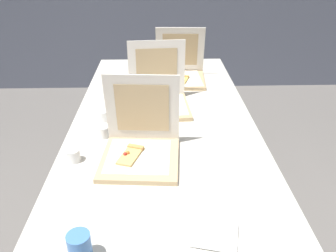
{
  "coord_description": "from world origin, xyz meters",
  "views": [
    {
      "loc": [
        -0.02,
        -1.02,
        1.6
      ],
      "look_at": [
        0.02,
        0.43,
        0.82
      ],
      "focal_mm": 36.81,
      "sensor_mm": 36.0,
      "label": 1
    }
  ],
  "objects_px": {
    "pizza_box_front": "(140,147)",
    "cup_printed_front": "(80,248)",
    "table": "(163,129)",
    "cup_white_near_left": "(73,156)",
    "cup_white_mid": "(104,116)",
    "cup_white_near_center": "(103,132)",
    "pizza_box_back": "(180,73)",
    "napkin_pile": "(214,233)",
    "pizza_box_middle": "(159,98)"
  },
  "relations": [
    {
      "from": "pizza_box_front",
      "to": "napkin_pile",
      "type": "relative_size",
      "value": 1.99
    },
    {
      "from": "pizza_box_back",
      "to": "pizza_box_middle",
      "type": "bearing_deg",
      "value": -106.02
    },
    {
      "from": "pizza_box_back",
      "to": "napkin_pile",
      "type": "height_order",
      "value": "pizza_box_back"
    },
    {
      "from": "cup_white_near_center",
      "to": "cup_printed_front",
      "type": "bearing_deg",
      "value": -87.29
    },
    {
      "from": "cup_white_mid",
      "to": "cup_printed_front",
      "type": "bearing_deg",
      "value": -86.61
    },
    {
      "from": "cup_white_near_left",
      "to": "napkin_pile",
      "type": "distance_m",
      "value": 0.7
    },
    {
      "from": "pizza_box_front",
      "to": "cup_printed_front",
      "type": "bearing_deg",
      "value": -101.47
    },
    {
      "from": "pizza_box_front",
      "to": "cup_white_mid",
      "type": "bearing_deg",
      "value": 124.46
    },
    {
      "from": "table",
      "to": "pizza_box_back",
      "type": "height_order",
      "value": "pizza_box_back"
    },
    {
      "from": "cup_white_mid",
      "to": "pizza_box_back",
      "type": "bearing_deg",
      "value": 53.42
    },
    {
      "from": "cup_white_near_center",
      "to": "cup_printed_front",
      "type": "xyz_separation_m",
      "value": [
        0.03,
        -0.73,
        0.02
      ]
    },
    {
      "from": "pizza_box_middle",
      "to": "cup_white_near_left",
      "type": "distance_m",
      "value": 0.66
    },
    {
      "from": "table",
      "to": "cup_printed_front",
      "type": "relative_size",
      "value": 21.35
    },
    {
      "from": "cup_white_mid",
      "to": "cup_white_near_center",
      "type": "bearing_deg",
      "value": -83.77
    },
    {
      "from": "cup_white_mid",
      "to": "napkin_pile",
      "type": "bearing_deg",
      "value": -60.19
    },
    {
      "from": "cup_white_near_left",
      "to": "napkin_pile",
      "type": "relative_size",
      "value": 0.32
    },
    {
      "from": "pizza_box_middle",
      "to": "cup_white_near_left",
      "type": "xyz_separation_m",
      "value": [
        -0.37,
        -0.55,
        -0.02
      ]
    },
    {
      "from": "pizza_box_middle",
      "to": "napkin_pile",
      "type": "relative_size",
      "value": 1.99
    },
    {
      "from": "cup_white_mid",
      "to": "napkin_pile",
      "type": "height_order",
      "value": "cup_white_mid"
    },
    {
      "from": "cup_white_near_center",
      "to": "pizza_box_front",
      "type": "bearing_deg",
      "value": -43.91
    },
    {
      "from": "pizza_box_front",
      "to": "cup_white_near_left",
      "type": "distance_m",
      "value": 0.29
    },
    {
      "from": "table",
      "to": "cup_white_near_left",
      "type": "height_order",
      "value": "cup_white_near_left"
    },
    {
      "from": "pizza_box_front",
      "to": "pizza_box_middle",
      "type": "distance_m",
      "value": 0.53
    },
    {
      "from": "pizza_box_front",
      "to": "cup_white_near_center",
      "type": "xyz_separation_m",
      "value": [
        -0.19,
        0.18,
        -0.02
      ]
    },
    {
      "from": "pizza_box_front",
      "to": "cup_white_mid",
      "type": "height_order",
      "value": "pizza_box_front"
    },
    {
      "from": "napkin_pile",
      "to": "cup_printed_front",
      "type": "bearing_deg",
      "value": -167.36
    },
    {
      "from": "table",
      "to": "cup_white_near_left",
      "type": "bearing_deg",
      "value": -137.64
    },
    {
      "from": "pizza_box_back",
      "to": "table",
      "type": "bearing_deg",
      "value": -98.49
    },
    {
      "from": "pizza_box_front",
      "to": "cup_white_mid",
      "type": "distance_m",
      "value": 0.41
    },
    {
      "from": "pizza_box_back",
      "to": "cup_white_near_center",
      "type": "xyz_separation_m",
      "value": [
        -0.42,
        -0.76,
        -0.02
      ]
    },
    {
      "from": "pizza_box_middle",
      "to": "pizza_box_back",
      "type": "xyz_separation_m",
      "value": [
        0.15,
        0.42,
        -0.0
      ]
    },
    {
      "from": "pizza_box_front",
      "to": "cup_white_near_center",
      "type": "height_order",
      "value": "pizza_box_front"
    },
    {
      "from": "pizza_box_middle",
      "to": "pizza_box_back",
      "type": "bearing_deg",
      "value": 66.68
    },
    {
      "from": "cup_white_mid",
      "to": "napkin_pile",
      "type": "distance_m",
      "value": 0.94
    },
    {
      "from": "cup_white_mid",
      "to": "pizza_box_middle",
      "type": "bearing_deg",
      "value": 29.97
    },
    {
      "from": "pizza_box_back",
      "to": "cup_printed_front",
      "type": "bearing_deg",
      "value": -101.4
    },
    {
      "from": "cup_white_near_center",
      "to": "napkin_pile",
      "type": "distance_m",
      "value": 0.78
    },
    {
      "from": "pizza_box_middle",
      "to": "cup_white_near_center",
      "type": "height_order",
      "value": "pizza_box_middle"
    },
    {
      "from": "table",
      "to": "pizza_box_back",
      "type": "bearing_deg",
      "value": 78.5
    },
    {
      "from": "table",
      "to": "cup_white_near_left",
      "type": "distance_m",
      "value": 0.54
    },
    {
      "from": "pizza_box_back",
      "to": "cup_white_near_left",
      "type": "distance_m",
      "value": 1.1
    },
    {
      "from": "pizza_box_middle",
      "to": "napkin_pile",
      "type": "xyz_separation_m",
      "value": [
        0.17,
        -0.98,
        -0.05
      ]
    },
    {
      "from": "pizza_box_back",
      "to": "cup_printed_front",
      "type": "height_order",
      "value": "pizza_box_back"
    },
    {
      "from": "cup_white_mid",
      "to": "cup_printed_front",
      "type": "relative_size",
      "value": 0.57
    },
    {
      "from": "cup_white_near_left",
      "to": "pizza_box_middle",
      "type": "bearing_deg",
      "value": 55.71
    },
    {
      "from": "pizza_box_middle",
      "to": "napkin_pile",
      "type": "distance_m",
      "value": 1.0
    },
    {
      "from": "pizza_box_back",
      "to": "cup_printed_front",
      "type": "xyz_separation_m",
      "value": [
        -0.38,
        -1.5,
        0.0
      ]
    },
    {
      "from": "cup_white_mid",
      "to": "napkin_pile",
      "type": "relative_size",
      "value": 0.32
    },
    {
      "from": "pizza_box_front",
      "to": "napkin_pile",
      "type": "height_order",
      "value": "pizza_box_front"
    },
    {
      "from": "cup_white_near_left",
      "to": "pizza_box_back",
      "type": "bearing_deg",
      "value": 61.85
    }
  ]
}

